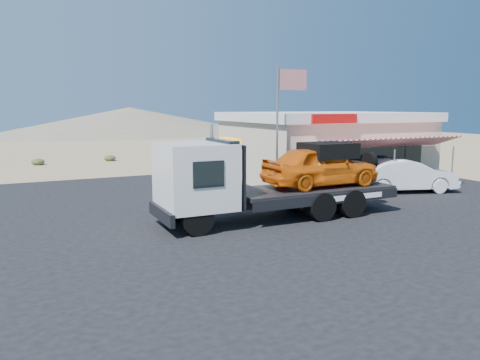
{
  "coord_description": "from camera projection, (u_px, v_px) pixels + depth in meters",
  "views": [
    {
      "loc": [
        -5.81,
        -13.59,
        4.22
      ],
      "look_at": [
        1.71,
        2.09,
        1.5
      ],
      "focal_mm": 35.0,
      "sensor_mm": 36.0,
      "label": 1
    }
  ],
  "objects": [
    {
      "name": "ground",
      "position": [
        220.0,
        238.0,
        15.23
      ],
      "size": [
        120.0,
        120.0,
        0.0
      ],
      "primitive_type": "plane",
      "color": "#A1815B",
      "rests_on": "ground"
    },
    {
      "name": "asphalt_lot",
      "position": [
        237.0,
        213.0,
        18.76
      ],
      "size": [
        32.0,
        24.0,
        0.02
      ],
      "primitive_type": "cube",
      "color": "black",
      "rests_on": "ground"
    },
    {
      "name": "tow_truck",
      "position": [
        273.0,
        175.0,
        17.63
      ],
      "size": [
        9.28,
        2.75,
        3.1
      ],
      "color": "black",
      "rests_on": "asphalt_lot"
    },
    {
      "name": "white_sedan",
      "position": [
        405.0,
        175.0,
        23.36
      ],
      "size": [
        5.3,
        3.23,
        1.65
      ],
      "primitive_type": "imported",
      "rotation": [
        0.0,
        0.0,
        1.25
      ],
      "color": "silver",
      "rests_on": "asphalt_lot"
    },
    {
      "name": "jerky_store",
      "position": [
        324.0,
        145.0,
        27.41
      ],
      "size": [
        10.4,
        9.97,
        3.9
      ],
      "color": "#C0B391",
      "rests_on": "asphalt_lot"
    },
    {
      "name": "flagpole",
      "position": [
        282.0,
        117.0,
        20.77
      ],
      "size": [
        1.55,
        0.1,
        6.0
      ],
      "color": "#99999E",
      "rests_on": "asphalt_lot"
    }
  ]
}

